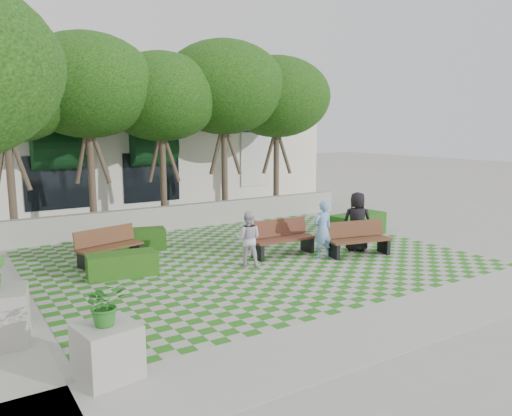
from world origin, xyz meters
TOP-DOWN VIEW (x-y plane):
  - ground at (0.00, 0.00)m, footprint 90.00×90.00m
  - lawn at (0.00, 1.00)m, footprint 12.00×12.00m
  - sidewalk_south at (0.00, -4.70)m, footprint 16.00×2.00m
  - retaining_wall at (0.00, 6.20)m, footprint 15.00×0.36m
  - bench_east at (2.95, -0.40)m, footprint 2.04×1.04m
  - bench_mid at (1.02, 0.86)m, footprint 2.04×0.72m
  - bench_west at (-3.64, 2.81)m, footprint 1.99×1.11m
  - hedge_east at (4.98, 1.71)m, footprint 2.28×1.15m
  - hedge_midleft at (-2.50, 3.89)m, footprint 1.98×1.18m
  - hedge_west at (-3.74, 1.33)m, footprint 1.85×0.94m
  - planter_front at (-5.60, -3.77)m, footprint 0.98×0.98m
  - person_blue at (1.86, -0.04)m, footprint 0.64×0.44m
  - person_dark at (3.29, 0.02)m, footprint 1.08×1.00m
  - person_white at (-0.46, 0.42)m, footprint 0.95×0.92m
  - tree_row at (-1.86, 5.95)m, footprint 17.70×13.40m
  - building at (0.93, 14.08)m, footprint 18.00×8.92m

SIDE VIEW (x-z plane):
  - ground at x=0.00m, z-range 0.00..0.00m
  - sidewalk_south at x=0.00m, z-range 0.00..0.01m
  - lawn at x=0.00m, z-range 0.01..0.01m
  - hedge_west at x=-3.74m, z-range 0.00..0.62m
  - hedge_midleft at x=-2.50m, z-range 0.00..0.65m
  - hedge_east at x=4.98m, z-range 0.00..0.76m
  - retaining_wall at x=0.00m, z-range 0.00..0.90m
  - bench_west at x=-3.64m, z-range -0.02..0.98m
  - bench_east at x=2.95m, z-range -0.02..1.01m
  - bench_mid at x=1.02m, z-range -0.02..1.05m
  - planter_front at x=-5.60m, z-range -0.14..1.39m
  - person_white at x=-0.46m, z-range 0.00..1.54m
  - person_blue at x=1.86m, z-range 0.00..1.71m
  - person_dark at x=3.29m, z-range 0.00..1.86m
  - building at x=0.93m, z-range -0.06..5.09m
  - tree_row at x=-1.86m, z-range 1.47..8.88m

